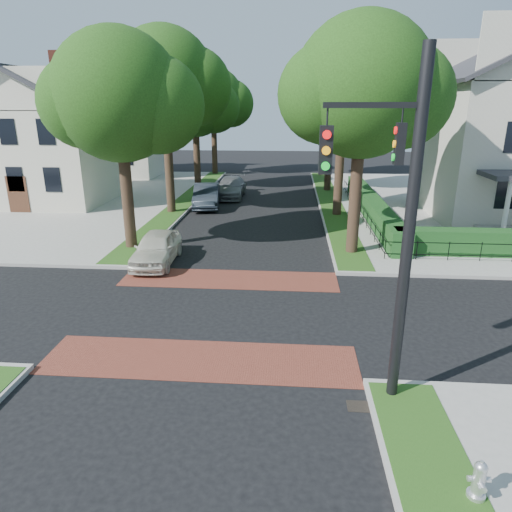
{
  "coord_description": "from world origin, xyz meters",
  "views": [
    {
      "loc": [
        2.49,
        -14.51,
        6.95
      ],
      "look_at": [
        1.24,
        1.57,
        1.6
      ],
      "focal_mm": 32.0,
      "sensor_mm": 36.0,
      "label": 1
    }
  ],
  "objects_px": {
    "parked_car_middle": "(207,196)",
    "parked_car_rear": "(230,187)",
    "parked_car_front": "(157,248)",
    "traffic_signal": "(399,212)",
    "fire_hydrant": "(479,481)"
  },
  "relations": [
    {
      "from": "traffic_signal",
      "to": "parked_car_rear",
      "type": "distance_m",
      "value": 26.78
    },
    {
      "from": "parked_car_middle",
      "to": "parked_car_front",
      "type": "bearing_deg",
      "value": -97.52
    },
    {
      "from": "parked_car_front",
      "to": "traffic_signal",
      "type": "bearing_deg",
      "value": -49.9
    },
    {
      "from": "parked_car_middle",
      "to": "fire_hydrant",
      "type": "xyz_separation_m",
      "value": [
        9.49,
        -24.94,
        -0.28
      ]
    },
    {
      "from": "parked_car_rear",
      "to": "fire_hydrant",
      "type": "bearing_deg",
      "value": -74.21
    },
    {
      "from": "parked_car_rear",
      "to": "parked_car_middle",
      "type": "bearing_deg",
      "value": -107.57
    },
    {
      "from": "parked_car_front",
      "to": "parked_car_rear",
      "type": "height_order",
      "value": "parked_car_rear"
    },
    {
      "from": "parked_car_front",
      "to": "parked_car_rear",
      "type": "relative_size",
      "value": 0.82
    },
    {
      "from": "parked_car_front",
      "to": "fire_hydrant",
      "type": "bearing_deg",
      "value": -54.92
    },
    {
      "from": "parked_car_front",
      "to": "fire_hydrant",
      "type": "distance_m",
      "value": 15.93
    },
    {
      "from": "parked_car_middle",
      "to": "parked_car_rear",
      "type": "relative_size",
      "value": 0.93
    },
    {
      "from": "traffic_signal",
      "to": "parked_car_middle",
      "type": "height_order",
      "value": "traffic_signal"
    },
    {
      "from": "parked_car_front",
      "to": "parked_car_middle",
      "type": "relative_size",
      "value": 0.87
    },
    {
      "from": "traffic_signal",
      "to": "fire_hydrant",
      "type": "relative_size",
      "value": 9.84
    },
    {
      "from": "parked_car_front",
      "to": "parked_car_rear",
      "type": "distance_m",
      "value": 16.14
    }
  ]
}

